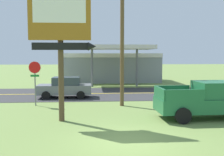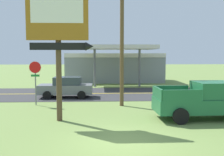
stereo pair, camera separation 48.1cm
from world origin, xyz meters
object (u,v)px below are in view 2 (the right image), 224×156
motel_sign (59,28)px  utility_pole (122,36)px  gas_station (114,66)px  car_grey_mid_lane (66,87)px  stop_sign (35,75)px  pickup_green_parked_on_lawn (206,101)px

motel_sign → utility_pole: (3.46, 4.00, -0.10)m
gas_station → car_grey_mid_lane: 13.64m
motel_sign → utility_pole: utility_pole is taller
stop_sign → gas_station: 17.13m
utility_pole → pickup_green_parked_on_lawn: bearing=-43.4°
stop_sign → pickup_green_parked_on_lawn: stop_sign is taller
stop_sign → car_grey_mid_lane: stop_sign is taller
stop_sign → utility_pole: (5.75, -0.45, 2.55)m
pickup_green_parked_on_lawn → car_grey_mid_lane: bearing=137.7°
motel_sign → pickup_green_parked_on_lawn: (7.56, 0.13, -3.71)m
motel_sign → car_grey_mid_lane: (-0.65, 7.61, -3.84)m
gas_station → car_grey_mid_lane: (-4.53, -12.82, -1.11)m
utility_pole → pickup_green_parked_on_lawn: (4.10, -3.87, -3.61)m
stop_sign → pickup_green_parked_on_lawn: 10.80m
gas_station → pickup_green_parked_on_lawn: size_ratio=2.29×
pickup_green_parked_on_lawn → motel_sign: bearing=-179.0°
pickup_green_parked_on_lawn → utility_pole: bearing=136.6°
pickup_green_parked_on_lawn → car_grey_mid_lane: (-8.21, 7.48, -0.13)m
stop_sign → gas_station: gas_station is taller
stop_sign → car_grey_mid_lane: 3.76m
gas_station → car_grey_mid_lane: bearing=-109.5°
gas_station → car_grey_mid_lane: size_ratio=2.86×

